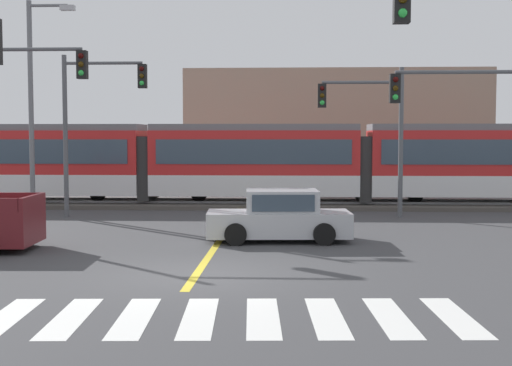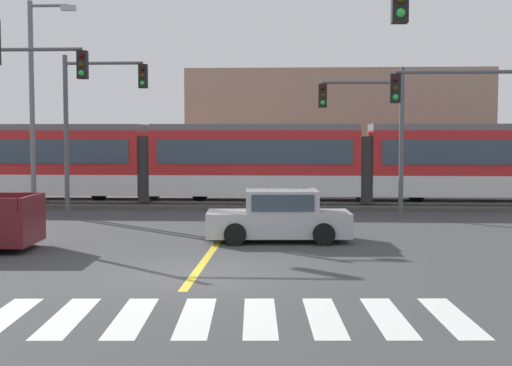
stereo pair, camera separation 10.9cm
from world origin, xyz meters
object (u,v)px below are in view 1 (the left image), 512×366
Objects in this scene: sedan_crossing at (279,218)px; traffic_light_far_right at (372,121)px; street_lamp_west at (35,94)px; traffic_light_far_left at (92,110)px; traffic_light_mid_right at (476,116)px; light_rail_tram at (255,160)px; traffic_light_mid_left at (3,101)px.

sedan_crossing is 0.76× the size of traffic_light_far_right.
street_lamp_west is (-9.85, 7.09, 4.06)m from sedan_crossing.
street_lamp_west reaches higher than traffic_light_far_left.
light_rail_tram is at bearing 129.49° from traffic_light_mid_right.
traffic_light_far_right is 10.66m from traffic_light_far_left.
street_lamp_west is at bearing 160.62° from traffic_light_mid_right.
traffic_light_far_left is 4.51m from traffic_light_mid_left.
traffic_light_far_right is at bearing 20.42° from traffic_light_mid_left.
traffic_light_mid_right is at bearing -50.51° from light_rail_tram.
street_lamp_west is (-0.88, 5.28, 0.54)m from traffic_light_mid_left.
traffic_light_mid_right is at bearing -1.19° from traffic_light_mid_left.
traffic_light_far_right reaches higher than sedan_crossing.
sedan_crossing is at bearing -11.42° from traffic_light_mid_left.
traffic_light_far_left is at bearing -177.59° from traffic_light_far_right.
traffic_light_far_right is 13.22m from traffic_light_mid_left.
traffic_light_mid_left reaches higher than light_rail_tram.
traffic_light_far_left is at bearing 67.39° from traffic_light_mid_left.
traffic_light_far_left is at bearing -23.24° from street_lamp_west.
street_lamp_west is at bearing 144.24° from sedan_crossing.
traffic_light_far_right is at bearing 62.04° from sedan_crossing.
traffic_light_mid_left reaches higher than traffic_light_far_left.
street_lamp_west reaches higher than traffic_light_mid_left.
traffic_light_mid_right is at bearing -19.38° from street_lamp_west.
traffic_light_mid_right is at bearing -61.73° from traffic_light_far_right.
sedan_crossing is 9.97m from traffic_light_far_left.
traffic_light_mid_left is at bearing -159.58° from traffic_light_far_right.
street_lamp_west is at bearing 99.47° from traffic_light_mid_left.
traffic_light_far_left reaches higher than traffic_light_mid_right.
traffic_light_far_left is at bearing -143.67° from light_rail_tram.
traffic_light_far_right is at bearing -40.27° from light_rail_tram.
traffic_light_mid_left is at bearing 168.58° from sedan_crossing.
traffic_light_far_left is 0.96× the size of traffic_light_mid_left.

